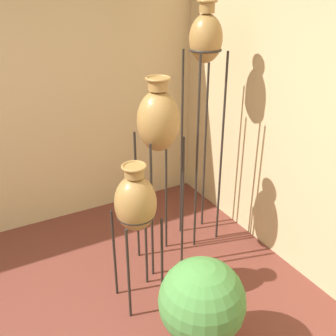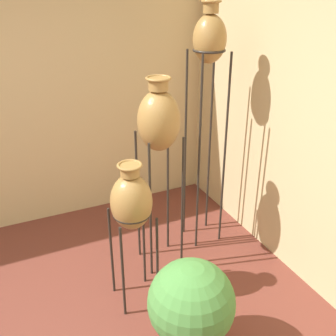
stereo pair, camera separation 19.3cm
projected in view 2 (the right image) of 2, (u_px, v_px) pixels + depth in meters
The scene contains 4 objects.
vase_stand_tall at pixel (209, 49), 3.12m from camera, with size 0.28×0.28×2.15m.
vase_stand_medium at pixel (159, 123), 2.99m from camera, with size 0.33×0.33×1.65m.
vase_stand_short at pixel (131, 203), 2.76m from camera, with size 0.30×0.30×1.17m.
potted_plant at pixel (191, 309), 2.46m from camera, with size 0.55×0.55×0.75m.
Camera 2 is at (0.08, -1.57, 2.28)m, focal length 42.00 mm.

